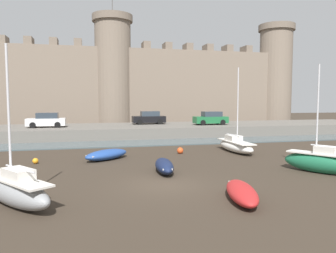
# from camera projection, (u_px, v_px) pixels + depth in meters

# --- Properties ---
(ground_plane) EXTENTS (160.00, 160.00, 0.00)m
(ground_plane) POSITION_uv_depth(u_px,v_px,m) (164.00, 185.00, 16.57)
(ground_plane) COLOR #382D23
(water_channel) EXTENTS (80.00, 4.50, 0.10)m
(water_channel) POSITION_uv_depth(u_px,v_px,m) (128.00, 143.00, 31.88)
(water_channel) COLOR #47565B
(water_channel) RESTS_ON ground
(quay_road) EXTENTS (67.14, 10.00, 1.25)m
(quay_road) POSITION_uv_depth(u_px,v_px,m) (121.00, 131.00, 38.86)
(quay_road) COLOR #666059
(quay_road) RESTS_ON ground
(castle) EXTENTS (61.17, 6.03, 19.96)m
(castle) POSITION_uv_depth(u_px,v_px,m) (113.00, 81.00, 49.85)
(castle) COLOR #7A6B5B
(castle) RESTS_ON ground
(sailboat_foreground_left) EXTENTS (3.16, 4.10, 6.35)m
(sailboat_foreground_left) POSITION_uv_depth(u_px,v_px,m) (320.00, 161.00, 19.18)
(sailboat_foreground_left) COLOR #1E6B47
(sailboat_foreground_left) RESTS_ON ground
(rowboat_near_channel_left) EXTENTS (3.76, 3.42, 0.73)m
(rowboat_near_channel_left) POSITION_uv_depth(u_px,v_px,m) (107.00, 154.00, 23.48)
(rowboat_near_channel_left) COLOR #234793
(rowboat_near_channel_left) RESTS_ON ground
(rowboat_midflat_centre) EXTENTS (2.01, 3.78, 0.70)m
(rowboat_midflat_centre) POSITION_uv_depth(u_px,v_px,m) (242.00, 192.00, 13.91)
(rowboat_midflat_centre) COLOR red
(rowboat_midflat_centre) RESTS_ON ground
(sailboat_foreground_centre) EXTENTS (1.58, 5.31, 6.88)m
(sailboat_foreground_centre) POSITION_uv_depth(u_px,v_px,m) (235.00, 145.00, 26.98)
(sailboat_foreground_centre) COLOR silver
(sailboat_foreground_centre) RESTS_ON ground
(sailboat_near_channel_right) EXTENTS (3.98, 4.75, 6.52)m
(sailboat_near_channel_right) POSITION_uv_depth(u_px,v_px,m) (15.00, 189.00, 13.25)
(sailboat_near_channel_right) COLOR gray
(sailboat_near_channel_right) RESTS_ON ground
(rowboat_midflat_left) EXTENTS (1.27, 3.38, 0.79)m
(rowboat_midflat_left) POSITION_uv_depth(u_px,v_px,m) (164.00, 166.00, 19.28)
(rowboat_midflat_left) COLOR #141E3D
(rowboat_midflat_left) RESTS_ON ground
(mooring_buoy_near_channel) EXTENTS (0.50, 0.50, 0.50)m
(mooring_buoy_near_channel) POSITION_uv_depth(u_px,v_px,m) (180.00, 151.00, 26.11)
(mooring_buoy_near_channel) COLOR #E04C1E
(mooring_buoy_near_channel) RESTS_ON ground
(mooring_buoy_near_shore) EXTENTS (0.38, 0.38, 0.38)m
(mooring_buoy_near_shore) POSITION_uv_depth(u_px,v_px,m) (35.00, 161.00, 21.97)
(mooring_buoy_near_shore) COLOR orange
(mooring_buoy_near_shore) RESTS_ON ground
(car_quay_centre_west) EXTENTS (4.11, 1.89, 1.62)m
(car_quay_centre_west) POSITION_uv_depth(u_px,v_px,m) (46.00, 120.00, 36.18)
(car_quay_centre_west) COLOR silver
(car_quay_centre_west) RESTS_ON quay_road
(car_quay_east) EXTENTS (4.11, 1.89, 1.62)m
(car_quay_east) POSITION_uv_depth(u_px,v_px,m) (149.00, 118.00, 41.15)
(car_quay_east) COLOR black
(car_quay_east) RESTS_ON quay_road
(car_quay_west) EXTENTS (4.11, 1.89, 1.62)m
(car_quay_west) POSITION_uv_depth(u_px,v_px,m) (211.00, 118.00, 40.11)
(car_quay_west) COLOR #1E6638
(car_quay_west) RESTS_ON quay_road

